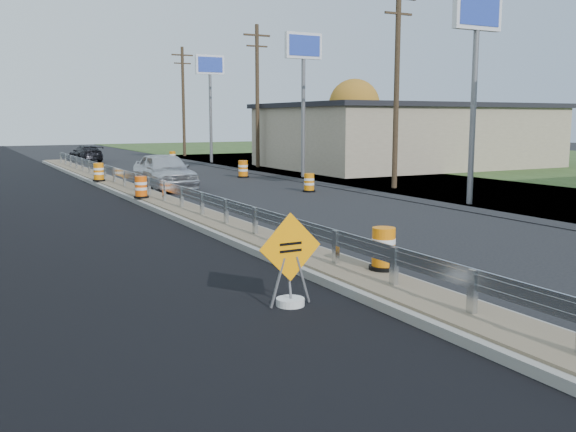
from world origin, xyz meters
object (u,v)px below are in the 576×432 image
barrel_median_far (99,172)px  car_dark_far (86,153)px  barrel_median_mid (141,188)px  barrel_shoulder_mid (243,169)px  barrel_median_near (383,249)px  caution_sign (290,283)px  barrel_shoulder_far (173,157)px  barrel_shoulder_near (309,183)px  car_silver (165,171)px

barrel_median_far → car_dark_far: size_ratio=0.21×
car_dark_far → barrel_median_mid: bearing=78.8°
barrel_median_far → car_dark_far: car_dark_far is taller
barrel_median_mid → barrel_shoulder_mid: (8.10, 8.43, -0.17)m
barrel_median_near → car_dark_far: car_dark_far is taller
caution_sign → barrel_shoulder_far: caution_sign is taller
caution_sign → barrel_median_near: (2.53, 0.72, 0.22)m
barrel_shoulder_near → car_dark_far: car_dark_far is taller
caution_sign → car_silver: bearing=77.9°
barrel_median_near → barrel_shoulder_far: 37.49m
barrel_median_mid → car_dark_far: bearing=83.5°
caution_sign → barrel_median_near: size_ratio=1.93×
barrel_median_mid → barrel_median_near: bearing=-85.5°
caution_sign → barrel_shoulder_mid: bearing=66.7°
barrel_median_near → car_silver: (1.29, 18.77, 0.21)m
barrel_median_near → barrel_shoulder_far: (7.51, 36.73, -0.24)m
car_dark_far → barrel_median_far: bearing=76.2°
barrel_median_mid → barrel_shoulder_near: bearing=3.8°
barrel_median_near → car_dark_far: (1.93, 40.85, -0.03)m
barrel_median_far → barrel_shoulder_near: (7.80, -7.16, -0.26)m
barrel_shoulder_near → barrel_shoulder_far: 22.12m
car_dark_far → barrel_shoulder_near: bearing=95.6°
barrel_median_mid → car_dark_far: size_ratio=0.20×
caution_sign → car_dark_far: 41.81m
caution_sign → barrel_median_mid: size_ratio=1.99×
barrel_median_far → barrel_shoulder_near: barrel_median_far is taller
caution_sign → barrel_median_far: 22.56m
barrel_median_near → barrel_shoulder_near: barrel_median_near is taller
barrel_shoulder_mid → car_dark_far: size_ratio=0.22×
caution_sign → car_silver: size_ratio=0.33×
barrel_median_near → barrel_shoulder_far: bearing=78.4°
barrel_shoulder_mid → barrel_median_far: bearing=-174.7°
barrel_median_mid → barrel_shoulder_near: (7.80, 0.52, -0.23)m
barrel_shoulder_near → barrel_shoulder_far: size_ratio=0.99×
barrel_shoulder_near → barrel_median_far: bearing=137.5°
caution_sign → car_dark_far: caution_sign is taller
barrel_shoulder_near → barrel_shoulder_mid: barrel_shoulder_mid is taller
barrel_median_mid → barrel_shoulder_near: 7.83m
barrel_median_near → barrel_median_mid: bearing=94.5°
car_dark_far → barrel_shoulder_mid: bearing=100.7°
barrel_median_far → barrel_shoulder_near: size_ratio=1.06×
barrel_median_far → car_silver: (2.39, -3.02, 0.20)m
barrel_median_near → barrel_shoulder_mid: bearing=72.8°
car_dark_far → car_silver: bearing=83.6°
barrel_shoulder_mid → barrel_shoulder_far: bearing=87.9°
barrel_shoulder_mid → barrel_shoulder_near: bearing=-92.1°
barrel_shoulder_near → barrel_median_near: bearing=-114.6°
barrel_median_mid → barrel_shoulder_far: (8.61, 22.62, -0.23)m
barrel_shoulder_mid → car_silver: size_ratio=0.19×
barrel_median_far → barrel_median_near: bearing=-87.1°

